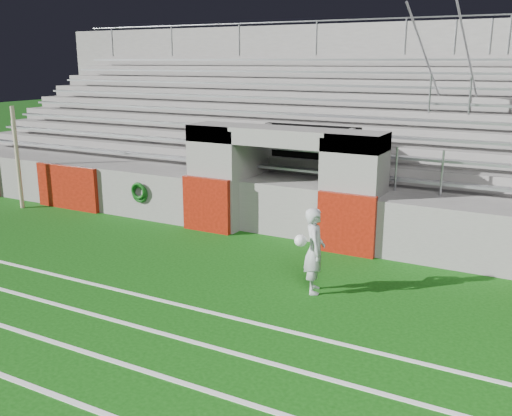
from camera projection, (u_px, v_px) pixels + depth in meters
The scene contains 5 objects.
ground at pixel (202, 284), 10.81m from camera, with size 90.00×90.00×0.00m, color #0E440B.
field_post at pixel (17, 158), 16.03m from camera, with size 0.12×0.12×2.89m, color tan.
stadium_structure at pixel (347, 150), 17.22m from camera, with size 26.00×8.48×5.42m.
goalkeeper_with_ball at pixel (314, 250), 10.25m from camera, with size 0.58×0.71×1.58m.
hose_coil at pixel (139, 192), 14.90m from camera, with size 0.51×0.14×0.56m.
Camera 1 is at (5.71, -8.40, 4.10)m, focal length 40.00 mm.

